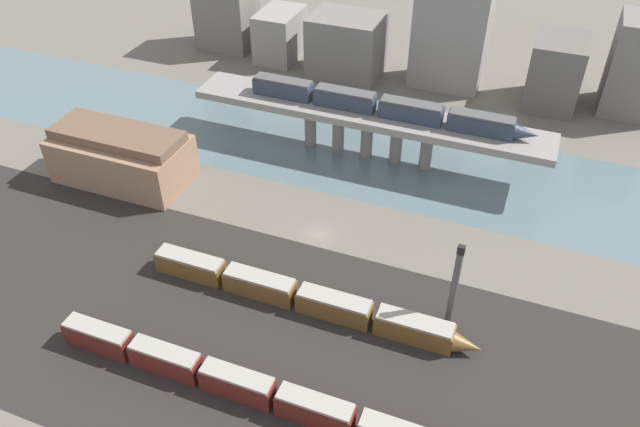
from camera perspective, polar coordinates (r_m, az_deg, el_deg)
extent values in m
plane|color=#666056|center=(102.46, -0.14, -1.90)|extent=(400.00, 400.00, 0.00)
cube|color=#282623|center=(87.12, -5.99, -11.50)|extent=(280.00, 42.00, 0.01)
cube|color=slate|center=(121.77, 4.22, 5.36)|extent=(320.00, 28.89, 0.01)
cube|color=gray|center=(117.16, 4.42, 9.00)|extent=(67.70, 9.38, 1.41)
cylinder|color=gray|center=(122.84, -0.88, 8.04)|extent=(2.26, 2.26, 8.18)
cylinder|color=gray|center=(121.09, 1.68, 7.53)|extent=(2.26, 2.26, 8.18)
cylinder|color=gray|center=(119.59, 4.31, 7.00)|extent=(2.26, 2.26, 8.18)
cylinder|color=gray|center=(118.35, 6.99, 6.44)|extent=(2.26, 2.26, 8.18)
cylinder|color=gray|center=(117.39, 9.71, 5.85)|extent=(2.26, 2.26, 8.18)
cube|color=#2D384C|center=(121.38, -3.38, 11.36)|extent=(11.54, 3.14, 3.06)
cube|color=#4C4C4C|center=(120.61, -3.41, 12.09)|extent=(11.08, 2.89, 0.40)
cube|color=#2D384C|center=(117.28, 2.31, 10.36)|extent=(11.54, 3.14, 3.06)
cube|color=#4C4C4C|center=(116.47, 2.33, 11.11)|extent=(11.08, 2.89, 0.40)
cube|color=#2D384C|center=(114.40, 8.31, 9.19)|extent=(11.54, 3.14, 3.06)
cube|color=#4C4C4C|center=(113.57, 8.39, 9.95)|extent=(11.08, 2.89, 0.40)
cube|color=#2D384C|center=(112.84, 14.50, 7.88)|extent=(11.54, 3.14, 3.06)
cube|color=#4C4C4C|center=(112.00, 14.64, 8.63)|extent=(11.08, 2.89, 0.40)
cone|color=#2D384C|center=(112.63, 18.37, 6.93)|extent=(4.04, 2.75, 2.75)
cube|color=#5B1E19|center=(89.78, -19.53, -10.67)|extent=(9.65, 2.75, 3.37)
cube|color=#9E998E|center=(88.42, -19.79, -9.86)|extent=(9.26, 2.53, 0.40)
cube|color=#5B1E19|center=(84.80, -13.90, -12.91)|extent=(9.65, 2.75, 3.37)
cube|color=#9E998E|center=(83.37, -14.10, -12.10)|extent=(9.26, 2.53, 0.40)
cube|color=#5B1E19|center=(80.85, -7.53, -15.25)|extent=(9.65, 2.75, 3.37)
cube|color=#9E998E|center=(79.34, -7.64, -14.45)|extent=(9.26, 2.53, 0.40)
cube|color=#5B1E19|center=(78.06, -0.45, -17.59)|extent=(9.65, 2.75, 3.37)
cube|color=#9E998E|center=(76.50, -0.46, -16.81)|extent=(9.26, 2.53, 0.40)
cube|color=brown|center=(96.51, -11.73, -4.74)|extent=(10.77, 3.10, 3.14)
cube|color=#9E998E|center=(95.33, -11.87, -3.96)|extent=(10.34, 2.85, 0.40)
cube|color=brown|center=(91.94, -5.52, -6.60)|extent=(10.77, 3.10, 3.14)
cube|color=#9E998E|center=(90.70, -5.59, -5.81)|extent=(10.34, 2.85, 0.40)
cube|color=brown|center=(88.66, 1.30, -8.55)|extent=(10.77, 3.10, 3.14)
cube|color=#9E998E|center=(87.37, 1.32, -7.76)|extent=(10.34, 2.85, 0.40)
cube|color=brown|center=(86.80, 8.60, -10.47)|extent=(10.77, 3.10, 3.14)
cube|color=#9E998E|center=(85.48, 8.71, -9.69)|extent=(10.34, 2.85, 0.40)
cone|color=brown|center=(86.52, 13.34, -11.69)|extent=(3.77, 2.79, 2.79)
cube|color=#937056|center=(118.39, -17.61, 4.79)|extent=(24.03, 12.44, 8.23)
cube|color=brown|center=(115.82, -18.08, 6.85)|extent=(23.55, 8.71, 1.81)
cylinder|color=#4C4C51|center=(86.16, 12.14, -6.75)|extent=(0.95, 0.95, 12.90)
cube|color=black|center=(81.40, 12.79, -3.25)|extent=(1.00, 0.70, 1.20)
cube|color=slate|center=(164.90, -8.58, 18.10)|extent=(13.49, 10.92, 19.74)
cube|color=gray|center=(158.20, -3.66, 15.98)|extent=(9.22, 13.48, 11.79)
cube|color=slate|center=(149.08, 2.43, 15.06)|extent=(16.25, 12.63, 14.16)
cube|color=gray|center=(145.65, 11.88, 15.72)|extent=(15.84, 10.17, 23.58)
cube|color=#605B56|center=(144.78, 20.71, 11.99)|extent=(10.71, 13.84, 14.78)
cube|color=slate|center=(147.98, 27.18, 11.90)|extent=(11.91, 12.47, 20.04)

